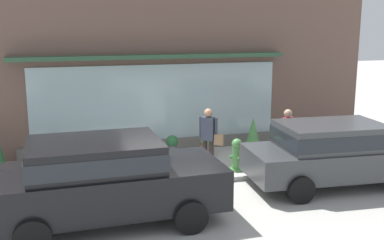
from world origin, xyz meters
The scene contains 13 objects.
ground_plane centered at (0.00, 0.00, 0.00)m, with size 60.00×60.00×0.00m, color #B2AFA8.
curb_strip centered at (0.00, -0.20, 0.06)m, with size 14.00×0.24×0.12m, color #B2B2AD.
storefront centered at (0.00, 3.18, 2.30)m, with size 14.00×0.81×4.72m.
fire_hydrant centered at (1.74, 0.51, 0.43)m, with size 0.43×0.41×0.86m.
pedestrian_with_handbag centered at (1.04, 0.73, 0.97)m, with size 0.56×0.50×1.66m.
pedestrian_passerby centered at (3.05, 0.26, 0.94)m, with size 0.40×0.34×1.62m.
parked_car_black centered at (-1.93, -1.83, 0.94)m, with size 4.51×2.19×1.66m.
parked_car_dark_gray centered at (3.54, -1.21, 0.87)m, with size 4.44×2.14×1.53m.
potted_plant_low_front centered at (1.42, 2.07, 0.32)m, with size 0.42×0.42×0.67m.
potted_plant_doorstep centered at (-0.63, 2.53, 0.21)m, with size 0.25×0.25×0.42m.
potted_plant_window_right centered at (-2.74, 2.07, 0.37)m, with size 0.38×0.38×0.72m.
potted_plant_window_left centered at (0.37, 2.08, 0.38)m, with size 0.34×0.34×0.68m.
potted_plant_trailing_edge centered at (2.90, 2.16, 0.50)m, with size 0.44×0.44×1.04m.
Camera 1 is at (-2.65, -10.53, 3.85)m, focal length 43.82 mm.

